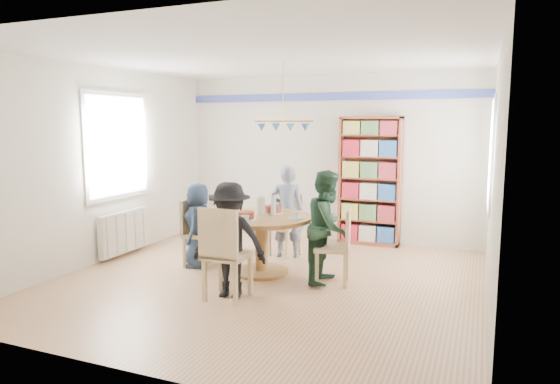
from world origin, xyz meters
The scene contains 14 objects.
ground centered at (0.00, 0.00, 0.00)m, with size 5.00×5.00×0.00m, color tan.
room_shell centered at (-0.26, 0.87, 1.65)m, with size 5.00×5.00×5.00m.
radiator centered at (-2.42, 0.30, 0.35)m, with size 0.12×1.00×0.60m.
dining_table centered at (-0.20, 0.25, 0.56)m, with size 1.30×1.30×0.75m.
chair_left centered at (-1.18, 0.25, 0.50)m, with size 0.44×0.44×0.91m.
chair_right centered at (0.84, 0.22, 0.51)m, with size 0.48×0.48×0.92m.
chair_far centered at (-0.21, 1.23, 0.49)m, with size 0.48×0.48×0.89m.
chair_near centered at (-0.15, -0.83, 0.57)m, with size 0.46×0.46×1.04m.
person_left centered at (-1.11, 0.21, 0.57)m, with size 0.56×0.36×1.14m, color #1B283C.
person_right centered at (0.69, 0.24, 0.68)m, with size 0.66×0.52×1.37m, color #1B3725.
person_far centered at (-0.18, 1.12, 0.66)m, with size 0.48×0.32×1.33m, color gray.
person_near centered at (-0.16, -0.68, 0.64)m, with size 0.83×0.48×1.29m, color black.
bookshelf centered at (0.74, 2.34, 1.00)m, with size 0.96×0.29×2.03m.
tableware centered at (-0.22, 0.28, 0.81)m, with size 1.10×1.10×0.29m.
Camera 1 is at (2.39, -5.44, 1.92)m, focal length 32.00 mm.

